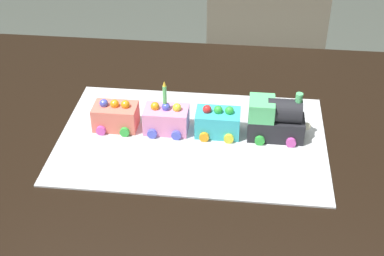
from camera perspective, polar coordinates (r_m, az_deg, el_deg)
name	(u,v)px	position (r m, az deg, el deg)	size (l,w,h in m)	color
dining_table	(210,177)	(1.32, 1.87, -5.10)	(1.40, 1.00, 0.74)	black
chair	(261,72)	(2.10, 7.16, 5.75)	(0.41, 0.41, 0.86)	gray
cake_board	(192,140)	(1.25, 0.00, -1.21)	(0.60, 0.40, 0.00)	silver
cake_locomotive	(276,119)	(1.24, 8.64, 0.92)	(0.14, 0.08, 0.12)	#232328
cake_car_gondola_turquoise	(218,122)	(1.25, 2.68, 0.61)	(0.10, 0.08, 0.07)	#38B7C6
cake_car_hopper_bubblegum	(166,119)	(1.26, -2.67, 0.93)	(0.10, 0.08, 0.07)	pink
cake_car_caboose_coral	(116,116)	(1.28, -7.88, 1.24)	(0.10, 0.08, 0.07)	#F27260
birthday_candle	(165,93)	(1.23, -2.85, 3.66)	(0.01, 0.01, 0.06)	#66D872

